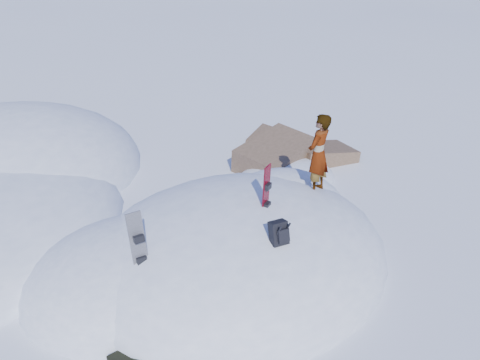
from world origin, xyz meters
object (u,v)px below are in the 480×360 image
snowboard_dark (140,251)px  backpack (279,233)px  person (318,154)px  snowboard_red (266,197)px

snowboard_dark → backpack: snowboard_dark is taller
backpack → snowboard_dark: bearing=162.0°
snowboard_dark → backpack: bearing=-25.6°
snowboard_dark → person: bearing=4.9°
snowboard_red → snowboard_dark: snowboard_red is taller
snowboard_red → snowboard_dark: bearing=148.1°
snowboard_dark → person: size_ratio=0.81×
person → snowboard_dark: bearing=-16.7°
snowboard_red → backpack: (-0.44, -1.04, -0.12)m
snowboard_red → backpack: snowboard_red is taller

